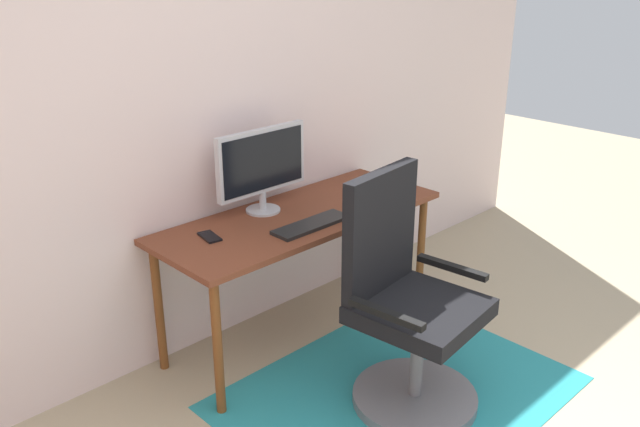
{
  "coord_description": "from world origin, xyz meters",
  "views": [
    {
      "loc": [
        -1.64,
        -0.55,
        1.98
      ],
      "look_at": [
        0.42,
        1.58,
        0.81
      ],
      "focal_mm": 37.68,
      "sensor_mm": 36.0,
      "label": 1
    }
  ],
  "objects_px": {
    "desk": "(300,226)",
    "cell_phone": "(210,237)",
    "monitor": "(262,164)",
    "office_chair": "(407,316)",
    "keyboard": "(311,225)",
    "coffee_cup": "(379,181)",
    "computer_mouse": "(357,207)"
  },
  "relations": [
    {
      "from": "monitor",
      "to": "coffee_cup",
      "type": "height_order",
      "value": "monitor"
    },
    {
      "from": "coffee_cup",
      "to": "keyboard",
      "type": "bearing_deg",
      "value": -168.2
    },
    {
      "from": "monitor",
      "to": "cell_phone",
      "type": "distance_m",
      "value": 0.48
    },
    {
      "from": "monitor",
      "to": "cell_phone",
      "type": "relative_size",
      "value": 3.91
    },
    {
      "from": "cell_phone",
      "to": "office_chair",
      "type": "distance_m",
      "value": 0.99
    },
    {
      "from": "office_chair",
      "to": "monitor",
      "type": "bearing_deg",
      "value": 87.67
    },
    {
      "from": "desk",
      "to": "monitor",
      "type": "xyz_separation_m",
      "value": [
        -0.11,
        0.16,
        0.33
      ]
    },
    {
      "from": "desk",
      "to": "keyboard",
      "type": "bearing_deg",
      "value": -114.25
    },
    {
      "from": "computer_mouse",
      "to": "keyboard",
      "type": "bearing_deg",
      "value": 178.94
    },
    {
      "from": "office_chair",
      "to": "cell_phone",
      "type": "bearing_deg",
      "value": 113.11
    },
    {
      "from": "coffee_cup",
      "to": "monitor",
      "type": "bearing_deg",
      "value": 165.18
    },
    {
      "from": "desk",
      "to": "computer_mouse",
      "type": "bearing_deg",
      "value": -33.84
    },
    {
      "from": "computer_mouse",
      "to": "coffee_cup",
      "type": "xyz_separation_m",
      "value": [
        0.34,
        0.14,
        0.03
      ]
    },
    {
      "from": "monitor",
      "to": "office_chair",
      "type": "height_order",
      "value": "monitor"
    },
    {
      "from": "coffee_cup",
      "to": "cell_phone",
      "type": "xyz_separation_m",
      "value": [
        -1.1,
        0.1,
        -0.04
      ]
    },
    {
      "from": "desk",
      "to": "cell_phone",
      "type": "xyz_separation_m",
      "value": [
        -0.52,
        0.07,
        0.08
      ]
    },
    {
      "from": "monitor",
      "to": "computer_mouse",
      "type": "distance_m",
      "value": 0.54
    },
    {
      "from": "desk",
      "to": "cell_phone",
      "type": "bearing_deg",
      "value": 171.99
    },
    {
      "from": "computer_mouse",
      "to": "cell_phone",
      "type": "bearing_deg",
      "value": 162.59
    },
    {
      "from": "monitor",
      "to": "office_chair",
      "type": "bearing_deg",
      "value": -85.61
    },
    {
      "from": "computer_mouse",
      "to": "cell_phone",
      "type": "xyz_separation_m",
      "value": [
        -0.77,
        0.24,
        -0.01
      ]
    },
    {
      "from": "cell_phone",
      "to": "office_chair",
      "type": "bearing_deg",
      "value": -50.21
    },
    {
      "from": "keyboard",
      "to": "monitor",
      "type": "bearing_deg",
      "value": 96.96
    },
    {
      "from": "coffee_cup",
      "to": "office_chair",
      "type": "height_order",
      "value": "office_chair"
    },
    {
      "from": "computer_mouse",
      "to": "coffee_cup",
      "type": "bearing_deg",
      "value": 23.08
    },
    {
      "from": "monitor",
      "to": "desk",
      "type": "bearing_deg",
      "value": -55.23
    },
    {
      "from": "desk",
      "to": "computer_mouse",
      "type": "height_order",
      "value": "computer_mouse"
    },
    {
      "from": "keyboard",
      "to": "coffee_cup",
      "type": "bearing_deg",
      "value": 11.8
    },
    {
      "from": "computer_mouse",
      "to": "coffee_cup",
      "type": "height_order",
      "value": "coffee_cup"
    },
    {
      "from": "computer_mouse",
      "to": "cell_phone",
      "type": "relative_size",
      "value": 0.74
    },
    {
      "from": "desk",
      "to": "office_chair",
      "type": "bearing_deg",
      "value": -93.19
    },
    {
      "from": "monitor",
      "to": "keyboard",
      "type": "xyz_separation_m",
      "value": [
        0.04,
        -0.32,
        -0.25
      ]
    }
  ]
}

